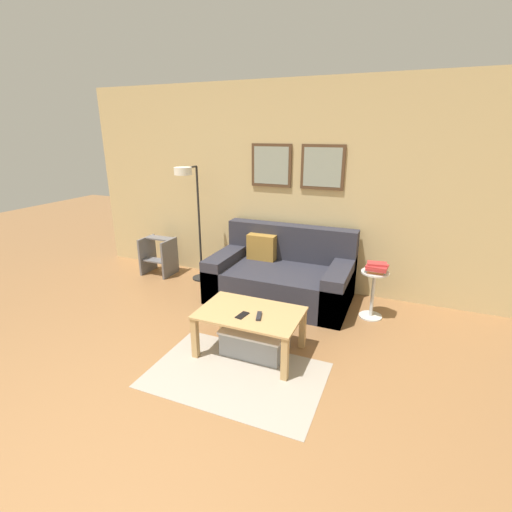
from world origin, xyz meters
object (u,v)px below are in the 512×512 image
(coffee_table, at_px, (250,319))
(floor_lamp, at_px, (190,204))
(storage_bin, at_px, (255,340))
(book_stack, at_px, (377,268))
(side_table, at_px, (373,290))
(step_stool, at_px, (158,255))
(cell_phone, at_px, (242,315))
(couch, at_px, (281,276))
(remote_control, at_px, (259,316))

(coffee_table, distance_m, floor_lamp, 1.96)
(storage_bin, xyz_separation_m, book_stack, (0.93, 1.11, 0.47))
(storage_bin, bearing_deg, coffee_table, -152.04)
(coffee_table, bearing_deg, storage_bin, 27.96)
(side_table, xyz_separation_m, step_stool, (-2.98, 0.20, -0.04))
(book_stack, bearing_deg, step_stool, 175.89)
(coffee_table, height_order, cell_phone, cell_phone)
(couch, height_order, book_stack, couch)
(remote_control, xyz_separation_m, cell_phone, (-0.15, -0.03, -0.01))
(side_table, bearing_deg, floor_lamp, 178.29)
(floor_lamp, height_order, book_stack, floor_lamp)
(coffee_table, height_order, side_table, side_table)
(cell_phone, bearing_deg, step_stool, 153.18)
(couch, bearing_deg, coffee_table, -84.31)
(cell_phone, bearing_deg, remote_control, 21.42)
(couch, relative_size, floor_lamp, 1.07)
(coffee_table, xyz_separation_m, storage_bin, (0.04, 0.02, -0.22))
(couch, height_order, storage_bin, couch)
(storage_bin, relative_size, side_table, 1.09)
(book_stack, xyz_separation_m, remote_control, (-0.86, -1.19, -0.17))
(coffee_table, bearing_deg, remote_control, -28.56)
(step_stool, bearing_deg, side_table, -3.75)
(floor_lamp, relative_size, book_stack, 6.38)
(floor_lamp, bearing_deg, coffee_table, -42.05)
(side_table, distance_m, remote_control, 1.48)
(side_table, bearing_deg, remote_control, -125.01)
(cell_phone, bearing_deg, storage_bin, 65.77)
(book_stack, bearing_deg, couch, 174.10)
(coffee_table, xyz_separation_m, cell_phone, (-0.03, -0.09, 0.08))
(book_stack, height_order, remote_control, book_stack)
(book_stack, xyz_separation_m, step_stool, (-2.99, 0.21, -0.31))
(couch, xyz_separation_m, cell_phone, (0.09, -1.34, 0.14))
(storage_bin, bearing_deg, side_table, 50.83)
(floor_lamp, height_order, remote_control, floor_lamp)
(couch, xyz_separation_m, side_table, (1.08, -0.09, 0.04))
(couch, bearing_deg, remote_control, -79.73)
(cell_phone, xyz_separation_m, step_stool, (-1.98, 1.44, -0.14))
(step_stool, bearing_deg, couch, -3.07)
(floor_lamp, relative_size, remote_control, 10.35)
(side_table, xyz_separation_m, book_stack, (0.01, -0.02, 0.27))
(remote_control, height_order, step_stool, step_stool)
(storage_bin, height_order, cell_phone, cell_phone)
(floor_lamp, relative_size, side_table, 2.89)
(storage_bin, relative_size, book_stack, 2.41)
(couch, relative_size, remote_control, 11.02)
(book_stack, distance_m, cell_phone, 1.59)
(storage_bin, xyz_separation_m, step_stool, (-2.06, 1.32, 0.16))
(floor_lamp, xyz_separation_m, step_stool, (-0.67, 0.13, -0.80))
(storage_bin, height_order, step_stool, step_stool)
(book_stack, distance_m, step_stool, 3.01)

